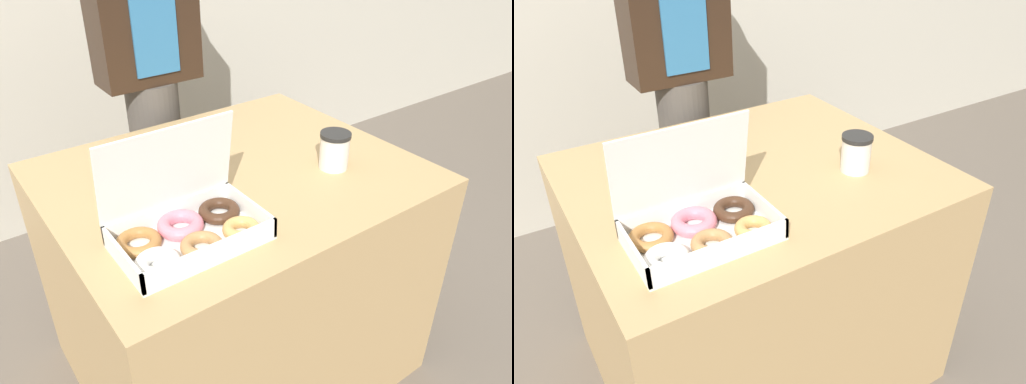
# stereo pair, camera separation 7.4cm
# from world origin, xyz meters

# --- Properties ---
(ground_plane) EXTENTS (14.00, 14.00, 0.00)m
(ground_plane) POSITION_xyz_m (0.00, 0.00, 0.00)
(ground_plane) COLOR #665B51
(table) EXTENTS (1.03, 0.86, 0.78)m
(table) POSITION_xyz_m (0.00, 0.00, 0.39)
(table) COLOR tan
(table) RESTS_ON ground_plane
(donut_box) EXTENTS (0.35, 0.24, 0.26)m
(donut_box) POSITION_xyz_m (-0.27, -0.21, 0.82)
(donut_box) COLOR white
(donut_box) RESTS_ON table
(coffee_cup) EXTENTS (0.09, 0.09, 0.11)m
(coffee_cup) POSITION_xyz_m (0.25, -0.15, 0.83)
(coffee_cup) COLOR silver
(coffee_cup) RESTS_ON table
(person_customer) EXTENTS (0.36, 0.20, 1.66)m
(person_customer) POSITION_xyz_m (0.04, 0.59, 0.92)
(person_customer) COLOR #4C4742
(person_customer) RESTS_ON ground_plane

